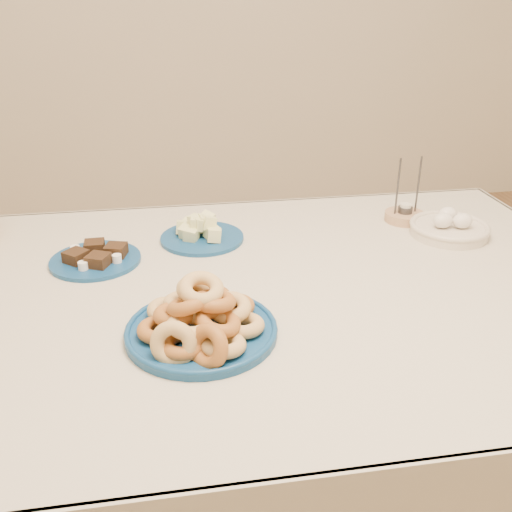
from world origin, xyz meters
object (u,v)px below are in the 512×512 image
Objects in this scene: donut_platter at (201,321)px; brownie_plate at (96,258)px; melon_plate at (201,232)px; egg_bowl at (449,227)px; dining_table at (252,327)px; candle_holder at (405,215)px.

donut_platter reaches higher than brownie_plate.
melon_plate is 1.21× the size of egg_bowl.
egg_bowl reaches higher than dining_table.
donut_platter is at bearing -151.04° from egg_bowl.
egg_bowl is at bearing 19.73° from dining_table.
candle_holder is at bearing 39.04° from donut_platter.
dining_table is 0.62m from egg_bowl.
egg_bowl is (0.08, -0.12, 0.00)m from candle_holder.
dining_table is at bearing -71.41° from melon_plate.
donut_platter is at bearing -94.25° from melon_plate.
candle_holder is (0.49, 0.32, 0.12)m from dining_table.
brownie_plate is at bearing 152.44° from dining_table.
candle_holder is at bearing 33.12° from dining_table.
brownie_plate reaches higher than dining_table.
donut_platter is at bearing -140.96° from candle_holder.
candle_holder is 0.87× the size of egg_bowl.
candle_holder is at bearing 123.73° from egg_bowl.
candle_holder is 0.14m from egg_bowl.
melon_plate is 0.28m from brownie_plate.
melon_plate reaches higher than brownie_plate.
brownie_plate is 1.52× the size of candle_holder.
egg_bowl is at bearing 1.13° from brownie_plate.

